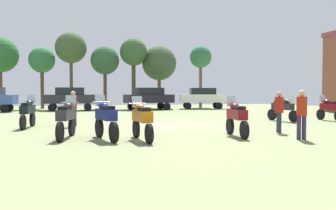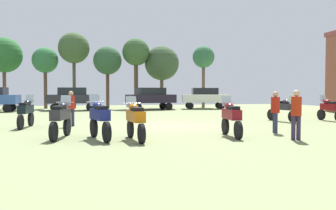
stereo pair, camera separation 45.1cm
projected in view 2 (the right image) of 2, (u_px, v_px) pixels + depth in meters
ground_plane at (170, 126)px, 16.28m from camera, size 44.00×52.00×0.02m
motorcycle_1 at (61, 117)px, 11.75m from camera, size 0.72×2.23×1.50m
motorcycle_2 at (135, 119)px, 11.27m from camera, size 0.63×2.20×1.47m
motorcycle_4 at (231, 117)px, 12.20m from camera, size 0.62×2.11×1.47m
motorcycle_7 at (282, 108)px, 18.53m from camera, size 0.75×2.25×1.47m
motorcycle_8 at (26, 112)px, 15.22m from camera, size 0.62×2.22×1.50m
motorcycle_9 at (99, 118)px, 11.42m from camera, size 0.79×2.17×1.51m
motorcycle_10 at (330, 108)px, 18.85m from camera, size 0.62×2.07×1.44m
car_1 at (73, 97)px, 29.46m from camera, size 4.32×1.86×2.00m
car_2 at (151, 97)px, 30.58m from camera, size 4.57×2.61×2.00m
car_4 at (205, 97)px, 32.30m from camera, size 4.55×2.53×2.00m
person_1 at (275, 109)px, 13.29m from camera, size 0.41×0.41×1.64m
person_2 at (71, 106)px, 15.89m from camera, size 0.46×0.46×1.66m
person_3 at (296, 111)px, 11.31m from camera, size 0.42×0.42×1.68m
tree_1 at (45, 61)px, 32.98m from camera, size 2.49×2.49×5.96m
tree_2 at (162, 63)px, 34.45m from camera, size 3.49×3.49×6.29m
tree_4 at (4, 55)px, 32.40m from camera, size 3.38×3.38×6.85m
tree_5 at (204, 58)px, 36.37m from camera, size 2.35×2.35×6.57m
tree_6 at (74, 49)px, 33.23m from camera, size 3.03×3.03×7.45m
tree_7 at (107, 61)px, 33.05m from camera, size 2.76×2.76×6.06m
tree_8 at (136, 53)px, 33.37m from camera, size 2.69×2.69×6.90m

